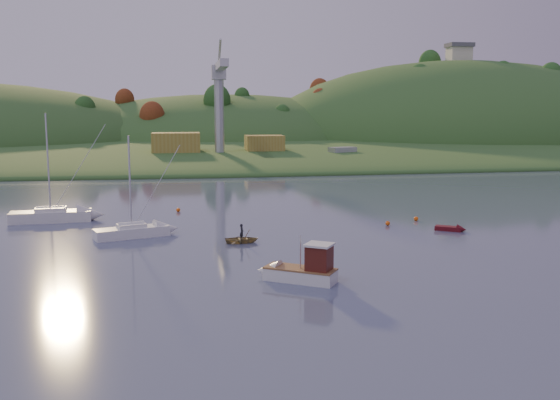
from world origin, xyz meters
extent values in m
cube|color=#264D1E|center=(0.00, 230.00, 0.00)|extent=(620.00, 220.00, 1.50)
ellipsoid|color=#264D1E|center=(0.00, 165.00, 0.00)|extent=(640.00, 150.00, 7.00)
ellipsoid|color=#264D1E|center=(10.00, 210.00, 0.00)|extent=(140.00, 120.00, 36.00)
ellipsoid|color=#264D1E|center=(95.00, 195.00, 0.00)|extent=(150.00, 130.00, 60.00)
cube|color=beige|center=(95.00, 195.00, 32.50)|extent=(8.00, 6.00, 5.00)
cube|color=#595960|center=(95.00, 195.00, 35.70)|extent=(9.00, 7.00, 1.50)
cube|color=slate|center=(5.00, 122.00, 1.20)|extent=(42.00, 16.00, 2.40)
cube|color=olive|center=(-8.00, 123.00, 4.80)|extent=(11.00, 8.00, 4.80)
cube|color=olive|center=(13.00, 124.00, 4.40)|extent=(9.00, 7.00, 4.00)
cylinder|color=#B7B7BC|center=(2.00, 120.00, 11.40)|extent=(2.20, 2.20, 18.00)
cube|color=#B7B7BC|center=(2.00, 120.00, 20.90)|extent=(3.20, 3.20, 3.20)
cube|color=#B7B7BC|center=(2.00, 111.00, 21.90)|extent=(1.80, 18.00, 1.60)
cube|color=#B7B7BC|center=(2.00, 125.00, 21.90)|extent=(1.80, 10.00, 1.60)
cube|color=silver|center=(1.22, 19.52, 0.48)|extent=(5.51, 4.51, 0.96)
cone|color=silver|center=(-1.01, 20.97, 0.48)|extent=(2.61, 2.62, 1.92)
cube|color=brown|center=(1.22, 19.52, 0.98)|extent=(5.53, 4.55, 0.13)
cube|color=#4B1811|center=(2.47, 18.71, 1.92)|extent=(2.30, 2.27, 1.92)
cube|color=silver|center=(2.47, 18.71, 2.93)|extent=(2.59, 2.56, 0.16)
cylinder|color=silver|center=(1.22, 19.52, 2.23)|extent=(0.10, 0.10, 2.55)
cube|color=white|center=(-12.35, 38.05, 0.50)|extent=(7.64, 4.49, 1.01)
cube|color=white|center=(-12.35, 38.05, 1.06)|extent=(3.14, 2.46, 0.64)
cylinder|color=silver|center=(-12.35, 38.05, 5.58)|extent=(0.18, 0.18, 9.15)
cylinder|color=silver|center=(-12.35, 38.05, 1.31)|extent=(2.80, 1.08, 0.12)
cylinder|color=white|center=(-12.35, 38.05, 1.41)|extent=(2.54, 1.19, 0.36)
cube|color=silver|center=(-22.05, 48.48, 0.61)|extent=(9.04, 3.40, 1.22)
cube|color=silver|center=(-22.05, 48.48, 1.27)|extent=(3.47, 2.27, 0.77)
cylinder|color=silver|center=(-22.05, 48.48, 6.74)|extent=(0.18, 0.18, 11.05)
cylinder|color=silver|center=(-22.05, 48.48, 1.52)|extent=(3.53, 0.42, 0.12)
cylinder|color=silver|center=(-22.05, 48.48, 1.62)|extent=(3.11, 0.62, 0.36)
imported|color=#8E7C4E|center=(-1.72, 33.66, 0.33)|extent=(3.28, 2.39, 0.66)
imported|color=black|center=(-1.72, 33.66, 0.79)|extent=(0.40, 0.59, 1.59)
cube|color=#510B12|center=(20.48, 36.18, 0.23)|extent=(2.85, 2.42, 0.45)
cone|color=#510B12|center=(21.60, 35.42, 0.23)|extent=(1.39, 1.43, 1.08)
cube|color=slate|center=(30.78, 118.00, 0.94)|extent=(15.55, 9.95, 1.88)
cube|color=#B7B7BC|center=(30.78, 118.00, 2.51)|extent=(6.97, 5.11, 2.51)
sphere|color=#FD5C0D|center=(19.26, 42.21, 0.25)|extent=(0.50, 0.50, 0.50)
sphere|color=#FD5C0D|center=(-7.72, 52.95, 0.25)|extent=(0.50, 0.50, 0.50)
sphere|color=#FD5C0D|center=(15.10, 39.99, 0.25)|extent=(0.50, 0.50, 0.50)
camera|label=1|loc=(-7.58, -24.81, 12.79)|focal=40.00mm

